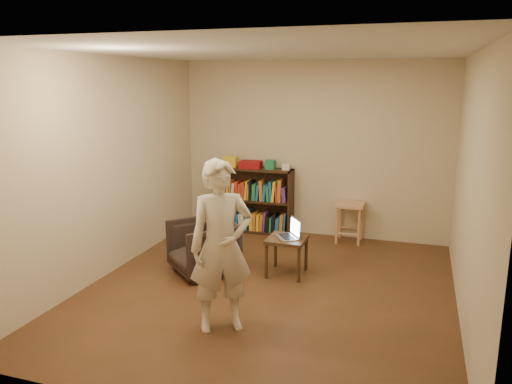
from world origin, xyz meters
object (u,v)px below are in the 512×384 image
(bookshelf, at_px, (254,204))
(side_table, at_px, (287,244))
(stool, at_px, (350,211))
(laptop, at_px, (290,233))
(person, at_px, (221,247))
(armchair, at_px, (203,247))

(bookshelf, xyz_separation_m, side_table, (0.94, -1.57, -0.05))
(bookshelf, height_order, stool, bookshelf)
(side_table, distance_m, laptop, 0.14)
(bookshelf, relative_size, person, 0.74)
(laptop, bearing_deg, armchair, -109.02)
(armchair, bearing_deg, laptop, 58.07)
(bookshelf, distance_m, stool, 1.48)
(bookshelf, bearing_deg, stool, -2.48)
(armchair, bearing_deg, side_table, 57.13)
(laptop, xyz_separation_m, person, (-0.27, -1.51, 0.29))
(stool, xyz_separation_m, side_table, (-0.54, -1.51, -0.08))
(stool, distance_m, laptop, 1.56)
(stool, bearing_deg, side_table, -109.78)
(stool, distance_m, armchair, 2.34)
(person, bearing_deg, bookshelf, 70.32)
(armchair, height_order, laptop, laptop)
(bookshelf, height_order, side_table, bookshelf)
(armchair, distance_m, side_table, 1.02)
(bookshelf, relative_size, stool, 2.07)
(stool, relative_size, laptop, 1.52)
(side_table, bearing_deg, laptop, 38.56)
(armchair, bearing_deg, stool, 91.13)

